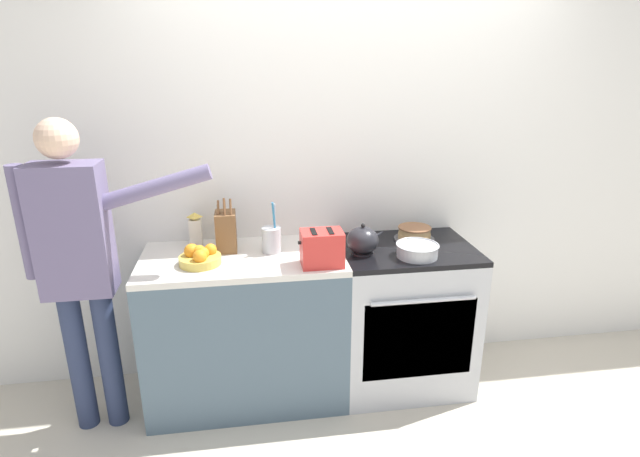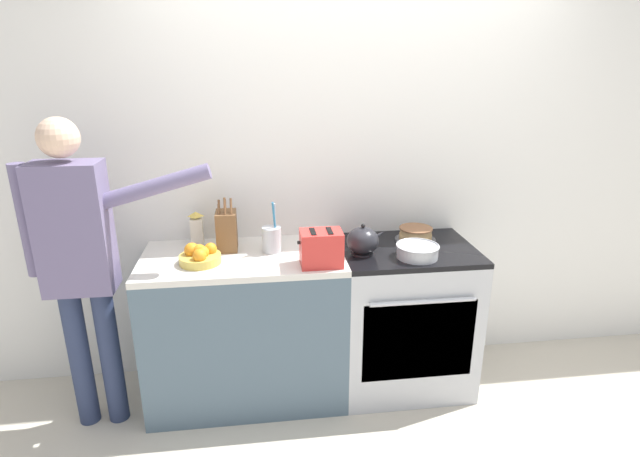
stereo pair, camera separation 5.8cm
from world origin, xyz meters
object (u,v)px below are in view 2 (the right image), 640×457
milk_carton (197,229)px  layer_cake (416,234)px  utensil_crock (272,239)px  knife_block (227,230)px  person_baker (80,253)px  tea_kettle (364,241)px  fruit_bowl (200,256)px  toaster (321,248)px  stove_range (404,316)px  mixing_bowl (417,251)px

milk_carton → layer_cake: bearing=-4.5°
layer_cake → utensil_crock: utensil_crock is taller
knife_block → person_baker: size_ratio=0.19×
tea_kettle → fruit_bowl: (-0.90, -0.02, -0.03)m
tea_kettle → knife_block: 0.78m
milk_carton → toaster: bearing=-30.4°
stove_range → mixing_bowl: mixing_bowl is taller
tea_kettle → knife_block: (-0.76, 0.16, 0.04)m
mixing_bowl → utensil_crock: 0.82m
tea_kettle → toaster: bearing=-152.9°
fruit_bowl → mixing_bowl: bearing=-3.6°
tea_kettle → knife_block: size_ratio=0.69×
tea_kettle → milk_carton: milk_carton is taller
knife_block → fruit_bowl: (-0.14, -0.19, -0.07)m
toaster → stove_range: bearing=19.3°
layer_cake → milk_carton: 1.31m
milk_carton → tea_kettle: bearing=-16.0°
toaster → milk_carton: milk_carton is taller
knife_block → utensil_crock: knife_block is taller
mixing_bowl → toaster: bearing=-176.5°
tea_kettle → stove_range: bearing=11.4°
fruit_bowl → person_baker: (-0.59, -0.06, 0.07)m
tea_kettle → person_baker: 1.49m
stove_range → milk_carton: 1.35m
tea_kettle → milk_carton: size_ratio=1.10×
tea_kettle → layer_cake: bearing=25.1°
fruit_bowl → toaster: 0.65m
knife_block → utensil_crock: bearing=-14.7°
layer_cake → tea_kettle: 0.40m
tea_kettle → mixing_bowl: size_ratio=0.92×
mixing_bowl → fruit_bowl: size_ratio=1.07×
toaster → tea_kettle: bearing=27.1°
tea_kettle → toaster: 0.29m
toaster → fruit_bowl: bearing=170.5°
toaster → milk_carton: size_ratio=1.18×
mixing_bowl → utensil_crock: utensil_crock is taller
layer_cake → tea_kettle: (-0.36, -0.17, 0.04)m
layer_cake → stove_range: bearing=-125.8°
layer_cake → mixing_bowl: 0.28m
utensil_crock → tea_kettle: bearing=-10.8°
mixing_bowl → fruit_bowl: fruit_bowl is taller
tea_kettle → mixing_bowl: bearing=-19.2°
knife_block → fruit_bowl: size_ratio=1.43×
utensil_crock → fruit_bowl: utensil_crock is taller
toaster → milk_carton: (-0.69, 0.40, 0.00)m
utensil_crock → milk_carton: bearing=158.1°
utensil_crock → toaster: size_ratio=1.26×
milk_carton → person_baker: size_ratio=0.12×
tea_kettle → person_baker: (-1.49, -0.09, 0.04)m
milk_carton → person_baker: person_baker is taller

